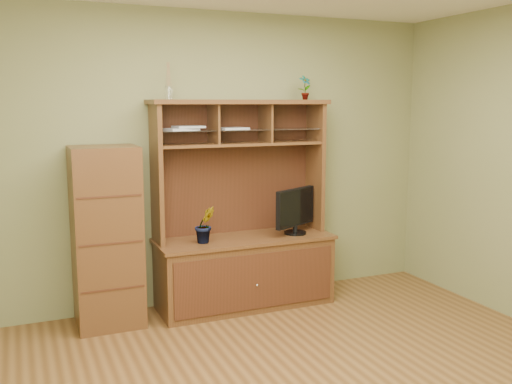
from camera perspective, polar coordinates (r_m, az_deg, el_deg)
room at (r=3.52m, az=6.16°, el=0.34°), size 4.54×4.04×2.74m
media_hutch at (r=5.31m, az=-1.25°, el=-5.83°), size 1.66×0.61×1.90m
monitor at (r=5.35m, az=3.96°, el=-1.82°), size 0.50×0.29×0.43m
orchid_plant at (r=5.03m, az=-5.12°, el=-3.27°), size 0.19×0.15×0.33m
top_plant at (r=5.48m, az=4.92°, el=10.38°), size 0.13×0.10×0.23m
reed_diffuser at (r=5.00m, az=-8.73°, el=10.54°), size 0.06×0.06×0.31m
magazines at (r=5.08m, az=-5.63°, el=6.36°), size 0.78×0.27×0.04m
side_cabinet at (r=4.95m, az=-14.70°, el=-4.37°), size 0.54×0.49×1.52m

